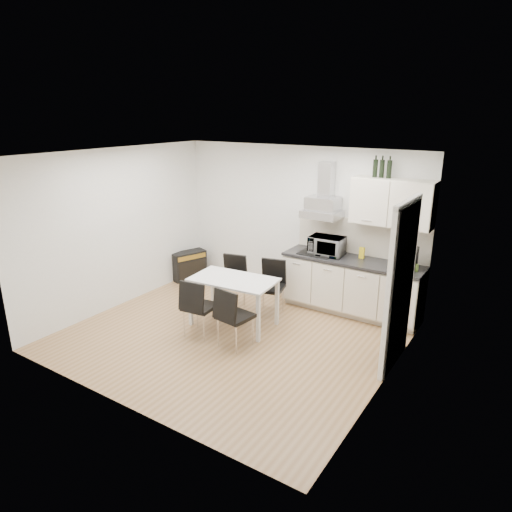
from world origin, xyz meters
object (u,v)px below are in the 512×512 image
Objects in this scene: kitchenette at (356,264)px; dining_table at (233,285)px; chair_far_right at (270,288)px; guitar_amp at (189,265)px; chair_near_right at (235,317)px; floor_speaker at (281,284)px; chair_far_left at (231,283)px; chair_near_left at (200,307)px.

kitchenette is 1.91× the size of dining_table.
chair_far_right is 1.23× the size of guitar_amp.
chair_near_right is 3.07× the size of floor_speaker.
chair_far_left is (-1.77, -0.93, -0.39)m from kitchenette.
chair_near_left is 1.00× the size of chair_near_right.
kitchenette is 2.86× the size of chair_near_left.
kitchenette is at bearing -165.22° from chair_far_left.
chair_far_left is at bearing 135.81° from chair_near_right.
chair_near_left is at bearing 54.55° from chair_far_right.
chair_near_right is (0.62, 0.01, 0.00)m from chair_near_left.
chair_far_right is (0.66, 0.15, 0.00)m from chair_far_left.
guitar_amp is (-3.28, -0.25, -0.55)m from kitchenette.
chair_near_left reaches higher than guitar_amp.
kitchenette is 1.98m from dining_table.
guitar_amp is (-2.32, 1.70, -0.16)m from chair_near_right.
chair_far_left is 1.67m from guitar_amp.
chair_near_left is 2.42m from guitar_amp.
chair_far_left is 1.18m from floor_speaker.
chair_far_right is at bearing 104.35° from chair_near_right.
chair_far_right is 1.00× the size of chair_near_right.
dining_table is at bearing 116.93° from chair_far_left.
kitchenette is 1.41m from chair_far_right.
guitar_amp is (-2.18, 0.53, -0.16)m from chair_far_right.
chair_near_left is 2.15m from floor_speaker.
floor_speaker is at bearing 80.38° from chair_near_left.
chair_far_left and chair_near_right have the same top height.
chair_far_left is 1.30m from chair_near_right.
kitchenette reaches higher than chair_far_left.
kitchenette reaches higher than guitar_amp.
kitchenette is 2.20m from chair_near_right.
chair_far_left is (-0.40, 0.48, -0.22)m from dining_table.
guitar_amp is at bearing -166.35° from floor_speaker.
chair_near_right is at bearing -5.12° from chair_near_left.
dining_table is at bearing -11.17° from guitar_amp.
kitchenette is 3.53× the size of guitar_amp.
dining_table is 1.50× the size of chair_far_right.
chair_far_right is (-1.11, -0.78, -0.39)m from kitchenette.
guitar_amp is at bearing 150.97° from chair_near_right.
chair_far_left is at bearing -1.09° from chair_far_right.
dining_table is 1.50× the size of chair_near_left.
floor_speaker is at bearing 87.93° from dining_table.
floor_speaker is at bearing 110.29° from chair_near_right.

